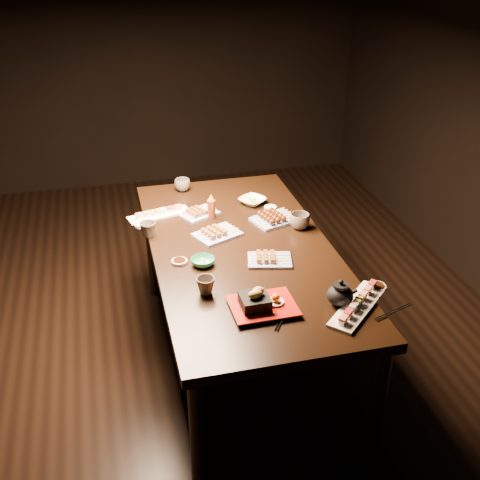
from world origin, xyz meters
The scene contains 23 objects.
ground centered at (0.00, 0.00, 0.00)m, with size 5.00×5.00×0.00m, color black.
dining_table centered at (0.28, -0.28, 0.38)m, with size 0.90×1.80×0.75m, color black.
sushi_platter_near centered at (0.63, -0.91, 0.77)m, with size 0.40×0.11×0.05m, color white, non-canonical shape.
sushi_platter_far centered at (-0.09, 0.19, 0.77)m, with size 0.35×0.10×0.04m, color white, non-canonical shape.
yakitori_plate_center centered at (0.18, -0.12, 0.78)m, with size 0.23×0.17×0.06m, color #828EB6, non-canonical shape.
yakitori_plate_right centered at (0.37, -0.44, 0.78)m, with size 0.21×0.15×0.05m, color #828EB6, non-canonical shape.
yakitori_plate_left centered at (0.13, 0.15, 0.78)m, with size 0.20×0.15×0.05m, color #828EB6, non-canonical shape.
tsukune_plate centered at (0.52, -0.03, 0.78)m, with size 0.23×0.17×0.06m, color #828EB6, non-canonical shape.
edamame_bowl_green centered at (0.05, -0.40, 0.77)m, with size 0.11×0.11×0.04m, color #31966D.
edamame_bowl_cream centered at (0.46, 0.22, 0.77)m, with size 0.14×0.14×0.04m, color #F1E6C5.
tempura_tray centered at (0.24, -0.82, 0.80)m, with size 0.28×0.22×0.10m, color black, non-canonical shape.
teacup_near_left centered at (0.02, -0.64, 0.79)m, with size 0.08×0.08×0.08m, color #534A40.
teacup_mid_right centered at (0.63, -0.14, 0.79)m, with size 0.11×0.11×0.08m, color #534A40.
teacup_far_left centered at (-0.17, -0.04, 0.79)m, with size 0.09×0.09×0.08m, color #534A40.
teacup_far_right centered at (0.10, 0.50, 0.79)m, with size 0.09×0.09×0.07m, color #534A40.
teapot centered at (0.57, -0.86, 0.81)m, with size 0.14×0.14×0.12m, color black, non-canonical shape.
condiment_bottle centered at (0.20, 0.10, 0.82)m, with size 0.05×0.05×0.14m, color maroon.
sauce_dish_west centered at (-0.05, -0.35, 0.76)m, with size 0.08×0.08×0.01m, color white.
sauce_dish_east centered at (0.55, 0.13, 0.76)m, with size 0.07×0.07×0.01m, color white.
sauce_dish_se centered at (0.77, -0.78, 0.76)m, with size 0.09×0.09×0.02m, color white.
sauce_dish_nw centered at (-0.19, 0.09, 0.76)m, with size 0.08×0.08×0.01m, color white.
chopsticks_near centered at (0.30, -0.90, 0.75)m, with size 0.20×0.02×0.01m, color black, non-canonical shape.
chopsticks_se centered at (0.76, -0.98, 0.75)m, with size 0.21×0.02×0.01m, color black, non-canonical shape.
Camera 1 is at (-0.36, -2.85, 2.24)m, focal length 45.00 mm.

